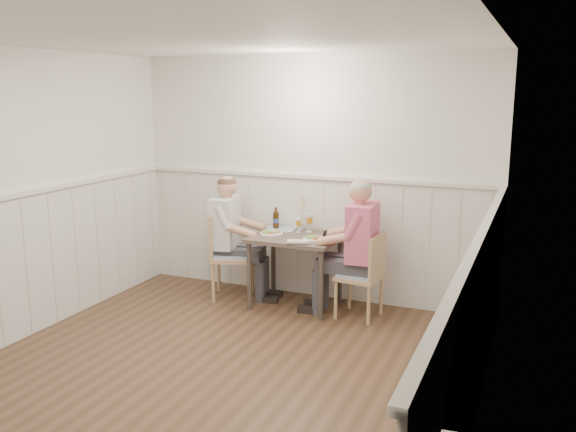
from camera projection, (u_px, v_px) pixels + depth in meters
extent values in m
plane|color=#48321F|center=(208.00, 379.00, 4.78)|extent=(4.50, 4.50, 0.00)
cube|color=white|center=(311.00, 178.00, 6.55)|extent=(4.00, 0.04, 2.60)
cube|color=white|center=(3.00, 199.00, 5.28)|extent=(0.04, 4.50, 2.60)
cube|color=white|center=(484.00, 244.00, 3.76)|extent=(0.04, 4.50, 2.60)
cube|color=white|center=(198.00, 37.00, 4.26)|extent=(4.00, 4.50, 0.02)
cube|color=white|center=(310.00, 237.00, 6.67)|extent=(3.98, 0.03, 1.30)
cube|color=white|center=(12.00, 271.00, 5.41)|extent=(0.03, 4.48, 1.30)
cube|color=white|center=(475.00, 342.00, 3.90)|extent=(0.03, 4.48, 1.30)
cube|color=silver|center=(310.00, 177.00, 6.52)|extent=(3.98, 0.06, 0.04)
cube|color=silver|center=(6.00, 197.00, 5.27)|extent=(0.06, 4.48, 0.04)
cube|color=silver|center=(479.00, 240.00, 3.76)|extent=(0.06, 4.48, 0.04)
cube|color=#4B4137|center=(296.00, 238.00, 6.30)|extent=(0.88, 0.70, 0.04)
cylinder|color=#3F3833|center=(249.00, 276.00, 6.25)|extent=(0.05, 0.05, 0.71)
cylinder|color=#3F3833|center=(273.00, 261.00, 6.79)|extent=(0.05, 0.05, 0.71)
cylinder|color=#3F3833|center=(321.00, 286.00, 5.95)|extent=(0.05, 0.05, 0.71)
cylinder|color=#3F3833|center=(340.00, 269.00, 6.50)|extent=(0.05, 0.05, 0.71)
cube|color=tan|center=(359.00, 277.00, 6.03)|extent=(0.45, 0.45, 0.04)
cube|color=#436B9D|center=(359.00, 274.00, 6.03)|extent=(0.40, 0.40, 0.03)
cube|color=tan|center=(377.00, 257.00, 5.90)|extent=(0.07, 0.41, 0.42)
cylinder|color=tan|center=(369.00, 306.00, 5.85)|extent=(0.03, 0.03, 0.40)
cylinder|color=tan|center=(336.00, 300.00, 6.01)|extent=(0.03, 0.03, 0.40)
cylinder|color=tan|center=(381.00, 295.00, 6.14)|extent=(0.03, 0.03, 0.40)
cylinder|color=tan|center=(350.00, 290.00, 6.31)|extent=(0.03, 0.03, 0.40)
cube|color=tan|center=(233.00, 257.00, 6.60)|extent=(0.57, 0.57, 0.04)
cube|color=#436B9D|center=(233.00, 254.00, 6.59)|extent=(0.51, 0.51, 0.03)
cube|color=tan|center=(214.00, 234.00, 6.56)|extent=(0.18, 0.43, 0.47)
cylinder|color=tan|center=(219.00, 273.00, 6.84)|extent=(0.04, 0.04, 0.43)
cylinder|color=tan|center=(252.00, 273.00, 6.83)|extent=(0.04, 0.04, 0.43)
cylinder|color=tan|center=(213.00, 283.00, 6.47)|extent=(0.04, 0.04, 0.43)
cylinder|color=tan|center=(249.00, 284.00, 6.46)|extent=(0.04, 0.04, 0.43)
cube|color=#3F3F47|center=(359.00, 294.00, 6.10)|extent=(0.47, 0.43, 0.46)
cube|color=#3F3F47|center=(340.00, 264.00, 6.11)|extent=(0.45, 0.39, 0.13)
cube|color=#ED6580|center=(360.00, 232.00, 5.97)|extent=(0.27, 0.46, 0.56)
sphere|color=tan|center=(361.00, 191.00, 5.89)|extent=(0.23, 0.23, 0.23)
sphere|color=#A5A5A0|center=(361.00, 188.00, 5.88)|extent=(0.22, 0.22, 0.22)
cube|color=black|center=(324.00, 228.00, 6.09)|extent=(0.02, 0.07, 0.13)
cube|color=#3F3F47|center=(228.00, 277.00, 6.67)|extent=(0.50, 0.47, 0.45)
cube|color=#3F3F47|center=(245.00, 253.00, 6.58)|extent=(0.48, 0.43, 0.13)
cube|color=silver|center=(227.00, 222.00, 6.55)|extent=(0.32, 0.47, 0.54)
sphere|color=tan|center=(226.00, 186.00, 6.47)|extent=(0.22, 0.22, 0.22)
sphere|color=#4C3828|center=(226.00, 183.00, 6.46)|extent=(0.21, 0.21, 0.21)
cylinder|color=white|center=(316.00, 239.00, 6.15)|extent=(0.25, 0.25, 0.02)
ellipsoid|color=#3F722D|center=(311.00, 236.00, 6.13)|extent=(0.12, 0.10, 0.05)
sphere|color=tan|center=(321.00, 237.00, 6.13)|extent=(0.03, 0.03, 0.03)
cube|color=brown|center=(319.00, 236.00, 6.19)|extent=(0.07, 0.05, 0.01)
cylinder|color=white|center=(324.00, 236.00, 6.16)|extent=(0.05, 0.05, 0.03)
cylinder|color=white|center=(272.00, 233.00, 6.38)|extent=(0.24, 0.24, 0.02)
ellipsoid|color=#3F722D|center=(267.00, 231.00, 6.36)|extent=(0.12, 0.10, 0.05)
sphere|color=tan|center=(277.00, 231.00, 6.36)|extent=(0.03, 0.03, 0.03)
cylinder|color=silver|center=(309.00, 231.00, 6.49)|extent=(0.07, 0.07, 0.01)
cylinder|color=silver|center=(309.00, 227.00, 6.48)|extent=(0.01, 0.01, 0.09)
cone|color=orange|center=(310.00, 220.00, 6.46)|extent=(0.08, 0.08, 0.08)
cylinder|color=silver|center=(310.00, 215.00, 6.45)|extent=(0.08, 0.08, 0.03)
cylinder|color=silver|center=(298.00, 232.00, 6.46)|extent=(0.06, 0.06, 0.01)
cylinder|color=silver|center=(298.00, 229.00, 6.45)|extent=(0.01, 0.01, 0.07)
cone|color=orange|center=(298.00, 223.00, 6.44)|extent=(0.06, 0.06, 0.06)
cylinder|color=silver|center=(298.00, 219.00, 6.43)|extent=(0.06, 0.06, 0.03)
cylinder|color=#301E09|center=(276.00, 221.00, 6.61)|extent=(0.06, 0.06, 0.17)
cone|color=#301E09|center=(276.00, 211.00, 6.59)|extent=(0.06, 0.06, 0.04)
cylinder|color=#301E09|center=(276.00, 209.00, 6.59)|extent=(0.03, 0.03, 0.03)
cylinder|color=#294494|center=(276.00, 221.00, 6.61)|extent=(0.07, 0.07, 0.05)
cylinder|color=white|center=(298.00, 242.00, 5.95)|extent=(0.22, 0.13, 0.05)
cylinder|color=silver|center=(301.00, 226.00, 6.56)|extent=(0.05, 0.05, 0.08)
cylinder|color=beige|center=(301.00, 213.00, 6.53)|extent=(0.02, 0.02, 0.27)
cone|color=beige|center=(301.00, 198.00, 6.49)|extent=(0.04, 0.04, 0.09)
cube|color=#436B9D|center=(280.00, 229.00, 6.60)|extent=(0.34, 0.29, 0.01)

